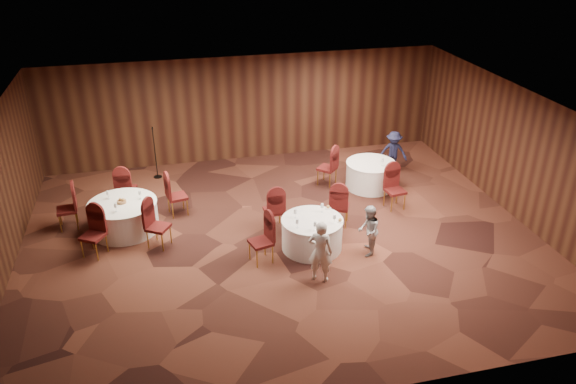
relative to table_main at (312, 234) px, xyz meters
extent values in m
plane|color=black|center=(-0.58, 0.59, -0.38)|extent=(12.00, 12.00, 0.00)
plane|color=silver|center=(-0.58, 0.59, 2.82)|extent=(12.00, 12.00, 0.00)
plane|color=black|center=(-0.58, 5.59, 1.22)|extent=(12.00, 0.00, 12.00)
plane|color=black|center=(-0.58, -4.41, 1.22)|extent=(12.00, 0.00, 12.00)
plane|color=black|center=(5.42, 0.59, 1.22)|extent=(0.00, 10.00, 10.00)
cylinder|color=white|center=(0.00, 0.00, -0.02)|extent=(1.38, 1.38, 0.72)
cylinder|color=white|center=(0.00, 0.00, 0.35)|extent=(1.41, 1.41, 0.03)
cylinder|color=white|center=(-4.20, 1.85, -0.02)|extent=(1.61, 1.61, 0.72)
cylinder|color=white|center=(-4.20, 1.85, 0.35)|extent=(1.64, 1.64, 0.03)
cylinder|color=white|center=(2.46, 2.69, -0.02)|extent=(1.35, 1.35, 0.72)
cylinder|color=white|center=(2.46, 2.69, 0.35)|extent=(1.38, 1.38, 0.03)
cylinder|color=silver|center=(-0.07, -0.46, 0.37)|extent=(0.06, 0.06, 0.01)
cylinder|color=silver|center=(-0.07, -0.46, 0.43)|extent=(0.01, 0.01, 0.11)
cone|color=silver|center=(-0.07, -0.46, 0.53)|extent=(0.08, 0.08, 0.10)
cylinder|color=silver|center=(0.32, 0.30, 0.37)|extent=(0.06, 0.06, 0.01)
cylinder|color=silver|center=(0.32, 0.30, 0.43)|extent=(0.01, 0.01, 0.11)
cone|color=silver|center=(0.32, 0.30, 0.53)|extent=(0.08, 0.08, 0.10)
cylinder|color=silver|center=(0.43, -0.26, 0.37)|extent=(0.06, 0.06, 0.01)
cylinder|color=silver|center=(0.43, -0.26, 0.43)|extent=(0.01, 0.01, 0.11)
cone|color=silver|center=(0.43, -0.26, 0.53)|extent=(0.08, 0.08, 0.10)
cylinder|color=silver|center=(-0.42, -0.27, 0.37)|extent=(0.06, 0.06, 0.01)
cylinder|color=silver|center=(-0.42, -0.27, 0.43)|extent=(0.01, 0.01, 0.11)
cone|color=silver|center=(-0.42, -0.27, 0.53)|extent=(0.08, 0.08, 0.10)
cylinder|color=silver|center=(-0.35, 0.18, 0.37)|extent=(0.06, 0.06, 0.01)
cylinder|color=silver|center=(-0.35, 0.18, 0.43)|extent=(0.01, 0.01, 0.11)
cone|color=silver|center=(-0.35, 0.18, 0.53)|extent=(0.08, 0.08, 0.10)
cylinder|color=white|center=(0.02, -0.54, 0.37)|extent=(0.15, 0.15, 0.01)
sphere|color=#9E6B33|center=(0.02, -0.54, 0.41)|extent=(0.08, 0.08, 0.08)
cylinder|color=white|center=(0.58, -0.23, 0.37)|extent=(0.15, 0.15, 0.01)
sphere|color=#9E6B33|center=(0.58, -0.23, 0.41)|extent=(0.08, 0.08, 0.08)
cylinder|color=white|center=(0.50, 0.43, 0.37)|extent=(0.15, 0.15, 0.01)
sphere|color=#9E6B33|center=(0.50, 0.43, 0.41)|extent=(0.08, 0.08, 0.08)
cylinder|color=silver|center=(-3.77, 1.97, 0.37)|extent=(0.06, 0.06, 0.01)
cylinder|color=silver|center=(-3.77, 1.97, 0.43)|extent=(0.01, 0.01, 0.11)
cone|color=silver|center=(-3.77, 1.97, 0.53)|extent=(0.08, 0.08, 0.10)
cylinder|color=silver|center=(-4.51, 2.14, 0.37)|extent=(0.06, 0.06, 0.01)
cylinder|color=silver|center=(-4.51, 2.14, 0.43)|extent=(0.01, 0.01, 0.11)
cone|color=silver|center=(-4.51, 2.14, 0.53)|extent=(0.08, 0.08, 0.10)
cylinder|color=silver|center=(-4.31, 1.44, 0.37)|extent=(0.06, 0.06, 0.01)
cylinder|color=silver|center=(-4.31, 1.44, 0.43)|extent=(0.01, 0.01, 0.11)
cone|color=silver|center=(-4.31, 1.44, 0.53)|extent=(0.08, 0.08, 0.10)
cylinder|color=brown|center=(-4.20, 1.85, 0.39)|extent=(0.22, 0.22, 0.06)
sphere|color=#9E6B33|center=(-4.23, 1.87, 0.45)|extent=(0.07, 0.07, 0.07)
sphere|color=#9E6B33|center=(-4.16, 1.83, 0.45)|extent=(0.07, 0.07, 0.07)
cylinder|color=silver|center=(2.67, 2.43, 0.37)|extent=(0.06, 0.06, 0.01)
cylinder|color=silver|center=(2.67, 2.43, 0.43)|extent=(0.01, 0.01, 0.11)
cone|color=silver|center=(2.67, 2.43, 0.53)|extent=(0.08, 0.08, 0.10)
cylinder|color=black|center=(-3.34, 4.74, -0.37)|extent=(0.24, 0.24, 0.02)
cylinder|color=black|center=(-3.34, 4.74, 0.40)|extent=(0.02, 0.02, 1.51)
cylinder|color=black|center=(-3.34, 4.79, 1.12)|extent=(0.04, 0.12, 0.04)
imported|color=silver|center=(-0.18, -1.24, 0.33)|extent=(0.61, 0.54, 1.40)
imported|color=#A4A4A8|center=(1.15, -0.53, 0.22)|extent=(0.63, 0.71, 1.20)
imported|color=#161832|center=(3.46, 3.49, 0.26)|extent=(0.94, 0.78, 1.26)
camera|label=1|loc=(-3.12, -10.58, 6.64)|focal=35.00mm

